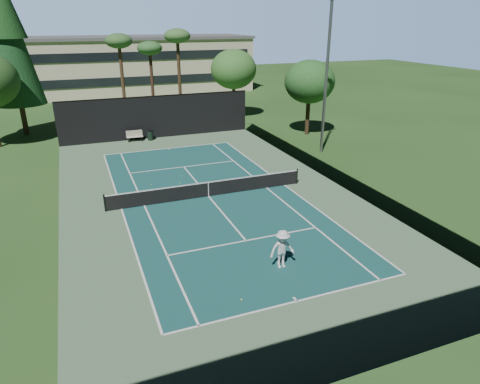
# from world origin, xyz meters

# --- Properties ---
(ground) EXTENTS (160.00, 160.00, 0.00)m
(ground) POSITION_xyz_m (0.00, 0.00, 0.00)
(ground) COLOR #254C1C
(ground) RESTS_ON ground
(apron_slab) EXTENTS (18.00, 32.00, 0.01)m
(apron_slab) POSITION_xyz_m (0.00, 0.00, 0.01)
(apron_slab) COLOR #527552
(apron_slab) RESTS_ON ground
(court_surface) EXTENTS (10.97, 23.77, 0.01)m
(court_surface) POSITION_xyz_m (0.00, 0.00, 0.01)
(court_surface) COLOR #174C4A
(court_surface) RESTS_ON ground
(court_lines) EXTENTS (11.07, 23.87, 0.01)m
(court_lines) POSITION_xyz_m (0.00, 0.00, 0.02)
(court_lines) COLOR white
(court_lines) RESTS_ON ground
(tennis_net) EXTENTS (12.90, 0.10, 1.10)m
(tennis_net) POSITION_xyz_m (0.00, 0.00, 0.56)
(tennis_net) COLOR black
(tennis_net) RESTS_ON ground
(fence) EXTENTS (18.04, 32.05, 4.03)m
(fence) POSITION_xyz_m (0.00, 0.06, 2.01)
(fence) COLOR black
(fence) RESTS_ON ground
(player) EXTENTS (1.23, 0.73, 1.86)m
(player) POSITION_xyz_m (0.60, -9.29, 0.93)
(player) COLOR silver
(player) RESTS_ON ground
(tennis_ball_a) EXTENTS (0.07, 0.07, 0.07)m
(tennis_ball_a) POSITION_xyz_m (-2.06, -10.98, 0.03)
(tennis_ball_a) COLOR yellow
(tennis_ball_a) RESTS_ON ground
(tennis_ball_b) EXTENTS (0.07, 0.07, 0.07)m
(tennis_ball_b) POSITION_xyz_m (-0.68, 4.37, 0.03)
(tennis_ball_b) COLOR #B1CE2E
(tennis_ball_b) RESTS_ON ground
(tennis_ball_c) EXTENTS (0.07, 0.07, 0.07)m
(tennis_ball_c) POSITION_xyz_m (-1.14, 3.00, 0.04)
(tennis_ball_c) COLOR #EEF437
(tennis_ball_c) RESTS_ON ground
(tennis_ball_d) EXTENTS (0.06, 0.06, 0.06)m
(tennis_ball_d) POSITION_xyz_m (-3.06, 3.43, 0.03)
(tennis_ball_d) COLOR #D3E734
(tennis_ball_d) RESTS_ON ground
(park_bench) EXTENTS (1.50, 0.45, 1.02)m
(park_bench) POSITION_xyz_m (-2.37, 15.46, 0.55)
(park_bench) COLOR beige
(park_bench) RESTS_ON ground
(trash_bin) EXTENTS (0.56, 0.56, 0.95)m
(trash_bin) POSITION_xyz_m (-0.93, 15.30, 0.48)
(trash_bin) COLOR black
(trash_bin) RESTS_ON ground
(pine_tree) EXTENTS (4.80, 4.80, 15.00)m
(pine_tree) POSITION_xyz_m (-12.00, 22.00, 9.55)
(pine_tree) COLOR #46311E
(pine_tree) RESTS_ON ground
(palm_a) EXTENTS (2.80, 2.80, 9.32)m
(palm_a) POSITION_xyz_m (-2.00, 24.00, 8.19)
(palm_a) COLOR #4C3420
(palm_a) RESTS_ON ground
(palm_b) EXTENTS (2.80, 2.80, 8.42)m
(palm_b) POSITION_xyz_m (1.50, 26.00, 7.36)
(palm_b) COLOR #42291C
(palm_b) RESTS_ON ground
(palm_c) EXTENTS (2.80, 2.80, 9.77)m
(palm_c) POSITION_xyz_m (4.00, 23.00, 8.60)
(palm_c) COLOR #422F1C
(palm_c) RESTS_ON ground
(decid_tree_a) EXTENTS (5.12, 5.12, 7.62)m
(decid_tree_a) POSITION_xyz_m (10.00, 22.00, 5.42)
(decid_tree_a) COLOR #452E1D
(decid_tree_a) RESTS_ON ground
(decid_tree_b) EXTENTS (4.80, 4.80, 7.14)m
(decid_tree_b) POSITION_xyz_m (14.00, 12.00, 5.08)
(decid_tree_b) COLOR #402C1B
(decid_tree_b) RESTS_ON ground
(campus_building) EXTENTS (40.50, 12.50, 8.30)m
(campus_building) POSITION_xyz_m (0.00, 45.98, 4.21)
(campus_building) COLOR beige
(campus_building) RESTS_ON ground
(light_pole) EXTENTS (0.90, 0.25, 12.22)m
(light_pole) POSITION_xyz_m (12.00, 6.00, 6.46)
(light_pole) COLOR gray
(light_pole) RESTS_ON ground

